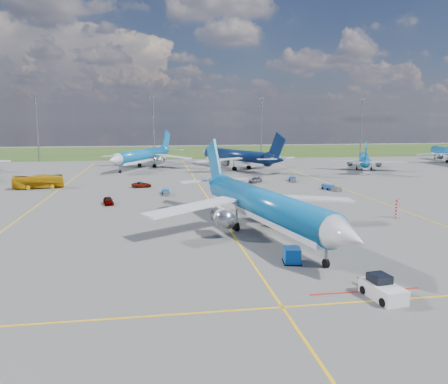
{
  "coord_description": "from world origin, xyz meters",
  "views": [
    {
      "loc": [
        -9.59,
        -51.36,
        14.66
      ],
      "look_at": [
        0.33,
        11.76,
        4.0
      ],
      "focal_mm": 35.0,
      "sensor_mm": 36.0,
      "label": 1
    }
  ],
  "objects": [
    {
      "name": "bg_jet_n",
      "position": [
        14.12,
        76.05,
        0.0
      ],
      "size": [
        47.02,
        51.8,
        11.03
      ],
      "primitive_type": null,
      "rotation": [
        0.0,
        0.0,
        3.58
      ],
      "color": "#07183C",
      "rests_on": "ground"
    },
    {
      "name": "floodlight_masts",
      "position": [
        10.0,
        110.0,
        12.56
      ],
      "size": [
        202.2,
        0.5,
        22.7
      ],
      "color": "slate",
      "rests_on": "ground"
    },
    {
      "name": "main_airliner",
      "position": [
        3.93,
        2.21,
        0.0
      ],
      "size": [
        40.78,
        48.49,
        11.14
      ],
      "primitive_type": null,
      "rotation": [
        0.0,
        0.0,
        0.22
      ],
      "color": "#0B63A7",
      "rests_on": "ground"
    },
    {
      "name": "service_car_c",
      "position": [
        13.39,
        47.46,
        0.64
      ],
      "size": [
        4.28,
        4.48,
        1.28
      ],
      "primitive_type": "imported",
      "rotation": [
        0.0,
        0.0,
        -0.73
      ],
      "color": "#999999",
      "rests_on": "ground"
    },
    {
      "name": "grass_strip",
      "position": [
        0.0,
        150.0,
        0.0
      ],
      "size": [
        400.0,
        80.0,
        0.01
      ],
      "primitive_type": "cube",
      "color": "#2D4719",
      "rests_on": "ground"
    },
    {
      "name": "uld_container",
      "position": [
        4.07,
        -9.63,
        0.8
      ],
      "size": [
        1.9,
        2.24,
        1.61
      ],
      "primitive_type": "cube",
      "rotation": [
        0.0,
        0.0,
        -0.16
      ],
      "color": "#0D50B7",
      "rests_on": "ground"
    },
    {
      "name": "ground",
      "position": [
        0.0,
        0.0,
        0.0
      ],
      "size": [
        400.0,
        400.0,
        0.0
      ],
      "primitive_type": "plane",
      "color": "#525250",
      "rests_on": "ground"
    },
    {
      "name": "bg_jet_ne",
      "position": [
        51.48,
        69.53,
        0.0
      ],
      "size": [
        36.15,
        39.8,
        8.47
      ],
      "primitive_type": null,
      "rotation": [
        0.0,
        0.0,
        2.7
      ],
      "color": "#0B63A7",
      "rests_on": "ground"
    },
    {
      "name": "baggage_tug_c",
      "position": [
        -7.77,
        34.33,
        0.46
      ],
      "size": [
        1.34,
        4.41,
        0.98
      ],
      "rotation": [
        0.0,
        0.0,
        0.04
      ],
      "color": "#1B60A7",
      "rests_on": "ground"
    },
    {
      "name": "taxiway_lines",
      "position": [
        0.17,
        27.7,
        0.01
      ],
      "size": [
        60.25,
        160.0,
        0.02
      ],
      "color": "yellow",
      "rests_on": "ground"
    },
    {
      "name": "baggage_tug_e",
      "position": [
        22.77,
        48.39,
        0.49
      ],
      "size": [
        2.19,
        4.79,
        1.04
      ],
      "rotation": [
        0.0,
        0.0,
        -0.21
      ],
      "color": "#1C5BA9",
      "rests_on": "ground"
    },
    {
      "name": "bg_jet_nnw",
      "position": [
        -13.46,
        83.32,
        0.0
      ],
      "size": [
        46.34,
        51.09,
        10.89
      ],
      "primitive_type": null,
      "rotation": [
        0.0,
        0.0,
        -0.44
      ],
      "color": "#0B63A7",
      "rests_on": "ground"
    },
    {
      "name": "baggage_tug_w",
      "position": [
        26.48,
        34.14,
        0.52
      ],
      "size": [
        2.66,
        5.16,
        1.12
      ],
      "rotation": [
        0.0,
        0.0,
        0.28
      ],
      "color": "#194998",
      "rests_on": "ground"
    },
    {
      "name": "apron_bus",
      "position": [
        -34.56,
        46.21,
        1.45
      ],
      "size": [
        10.67,
        4.46,
        2.9
      ],
      "primitive_type": "imported",
      "rotation": [
        0.0,
        0.0,
        1.77
      ],
      "color": "#C88D0B",
      "rests_on": "ground"
    },
    {
      "name": "service_car_a",
      "position": [
        -17.93,
        25.56,
        0.66
      ],
      "size": [
        2.35,
        4.13,
        1.33
      ],
      "primitive_type": "imported",
      "rotation": [
        0.0,
        0.0,
        0.21
      ],
      "color": "#999999",
      "rests_on": "ground"
    },
    {
      "name": "warning_post",
      "position": [
        26.0,
        8.0,
        1.5
      ],
      "size": [
        0.5,
        0.5,
        3.0
      ],
      "primitive_type": "cylinder",
      "color": "red",
      "rests_on": "ground"
    },
    {
      "name": "service_car_b",
      "position": [
        -12.75,
        44.24,
        0.6
      ],
      "size": [
        4.6,
        2.73,
        1.2
      ],
      "primitive_type": "imported",
      "rotation": [
        0.0,
        0.0,
        1.75
      ],
      "color": "#999999",
      "rests_on": "ground"
    },
    {
      "name": "pushback_tug",
      "position": [
        8.72,
        -19.49,
        0.76
      ],
      "size": [
        2.59,
        5.67,
        1.89
      ],
      "rotation": [
        0.0,
        0.0,
        0.14
      ],
      "color": "silver",
      "rests_on": "ground"
    }
  ]
}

